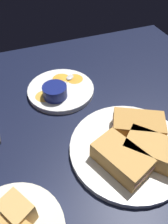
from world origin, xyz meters
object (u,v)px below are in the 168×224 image
sandwich_half_far (153,150)px  plate_chips_companion (61,90)px  spoon_by_dark_ramekin (129,142)px  ramekin_light_gravy (55,91)px  sandwich_half_near (121,158)px  ramekin_dark_sauce (143,126)px  spoon_by_gravy_ramekin (68,79)px  plate_sandwich_main (128,149)px  sandwich_half_extra (138,126)px

sandwich_half_far → plate_chips_companion: (32.83, 13.07, -3.20)cm
spoon_by_dark_ramekin → ramekin_light_gravy: size_ratio=1.26×
sandwich_half_near → ramekin_dark_sauce: bearing=-54.7°
plate_chips_companion → sandwich_half_far: bearing=-158.3°
sandwich_half_far → ramekin_light_gravy: sandwich_half_far is taller
ramekin_light_gravy → spoon_by_gravy_ramekin: 9.00cm
sandwich_half_far → plate_sandwich_main: bearing=40.2°
sandwich_half_near → ramekin_dark_sauce: (7.16, -10.10, -0.58)cm
sandwich_half_far → sandwich_half_near: bearing=85.2°
ramekin_dark_sauce → spoon_by_gravy_ramekin: 30.46cm
ramekin_light_gravy → plate_sandwich_main: bearing=-154.4°
plate_sandwich_main → ramekin_dark_sauce: (3.49, -5.76, 2.62)cm
sandwich_half_far → ramekin_light_gravy: bearing=28.0°
sandwich_half_far → ramekin_light_gravy: 33.54cm
sandwich_half_far → spoon_by_gravy_ramekin: (35.93, 9.58, -2.04)cm
sandwich_half_near → spoon_by_gravy_ramekin: size_ratio=1.78×
plate_sandwich_main → spoon_by_gravy_ramekin: bearing=10.6°
plate_sandwich_main → sandwich_half_near: bearing=130.2°
plate_chips_companion → spoon_by_dark_ramekin: bearing=-160.0°
sandwich_half_near → ramekin_light_gravy: 29.95cm
sandwich_half_extra → ramekin_dark_sauce: (-0.18, -1.42, -0.58)cm
sandwich_half_extra → plate_chips_companion: size_ratio=0.70×
spoon_by_dark_ramekin → plate_chips_companion: bearing=20.0°
sandwich_half_extra → spoon_by_gravy_ramekin: bearing=20.2°
sandwich_half_extra → spoon_by_dark_ramekin: 5.06cm
sandwich_half_extra → spoon_by_dark_ramekin: (-2.76, 3.71, -2.04)cm
plate_sandwich_main → sandwich_half_far: bearing=-139.8°
sandwich_half_near → ramekin_light_gravy: size_ratio=1.98×
sandwich_half_near → ramekin_light_gravy: (28.93, 7.75, -0.38)cm
spoon_by_dark_ramekin → spoon_by_gravy_ramekin: 31.37cm
sandwich_half_near → spoon_by_gravy_ramekin: sandwich_half_near is taller
sandwich_half_near → plate_chips_companion: bearing=8.9°
sandwich_half_near → sandwich_half_far: 8.04cm
plate_sandwich_main → ramekin_light_gravy: size_ratio=3.98×
sandwich_half_extra → plate_chips_companion: (24.82, 13.74, -3.20)cm
ramekin_dark_sauce → plate_chips_companion: 29.35cm
plate_chips_companion → ramekin_dark_sauce: bearing=-148.8°
plate_sandwich_main → ramekin_dark_sauce: ramekin_dark_sauce is taller
plate_chips_companion → spoon_by_gravy_ramekin: (3.10, -3.49, 1.16)cm
plate_sandwich_main → spoon_by_dark_ramekin: 1.60cm
plate_sandwich_main → spoon_by_gravy_ramekin: (31.59, 5.91, 1.16)cm
ramekin_dark_sauce → ramekin_light_gravy: 28.15cm
ramekin_dark_sauce → spoon_by_gravy_ramekin: size_ratio=0.88×
spoon_by_dark_ramekin → plate_chips_companion: 29.37cm
plate_chips_companion → spoon_by_gravy_ramekin: bearing=-48.4°
plate_sandwich_main → sandwich_half_near: (-3.67, 4.34, 3.20)cm
sandwich_half_far → sandwich_half_extra: (8.01, -0.67, 0.00)cm
sandwich_half_near → sandwich_half_extra: 11.37cm
ramekin_light_gravy → ramekin_dark_sauce: bearing=-140.7°
sandwich_half_near → sandwich_half_far: (-0.67, -8.01, 0.00)cm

